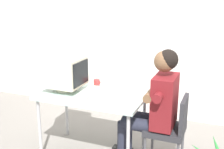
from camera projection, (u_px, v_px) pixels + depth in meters
name	position (u px, v px, depth m)	size (l,w,h in m)	color
wall_back	(152.00, 17.00, 4.12)	(8.00, 0.10, 3.00)	silver
desk	(92.00, 99.00, 3.20)	(1.18, 0.71, 0.74)	#B7B7BC
crt_monitor	(65.00, 72.00, 3.25)	(0.43, 0.40, 0.39)	beige
keyboard	(88.00, 92.00, 3.21)	(0.17, 0.43, 0.03)	beige
office_chair	(171.00, 127.00, 2.98)	(0.40, 0.40, 0.81)	#4C4C51
person_seated	(155.00, 103.00, 2.98)	(0.72, 0.59, 1.30)	maroon
desk_mug	(97.00, 83.00, 3.42)	(0.07, 0.08, 0.09)	red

